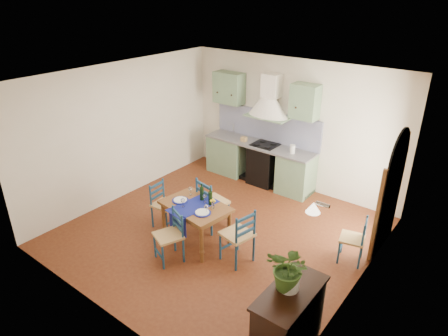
{
  "coord_description": "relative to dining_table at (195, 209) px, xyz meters",
  "views": [
    {
      "loc": [
        3.83,
        -4.82,
        4.13
      ],
      "look_at": [
        -0.13,
        0.3,
        1.14
      ],
      "focal_mm": 32.0,
      "sensor_mm": 36.0,
      "label": 1
    }
  ],
  "objects": [
    {
      "name": "back_wall",
      "position": [
        -0.33,
        2.77,
        0.4
      ],
      "size": [
        5.0,
        0.96,
        2.8
      ],
      "color": "silver",
      "rests_on": "ground"
    },
    {
      "name": "chair_left",
      "position": [
        -0.81,
        0.03,
        -0.2
      ],
      "size": [
        0.43,
        0.43,
        0.86
      ],
      "color": "navy",
      "rests_on": "ground"
    },
    {
      "name": "right_wall",
      "position": [
        2.64,
        0.76,
        0.69
      ],
      "size": [
        0.26,
        5.0,
        2.8
      ],
      "color": "silver",
      "rests_on": "ground"
    },
    {
      "name": "dining_table",
      "position": [
        0.0,
        0.0,
        0.0
      ],
      "size": [
        1.24,
        0.96,
        1.05
      ],
      "color": "brown",
      "rests_on": "ground"
    },
    {
      "name": "floor",
      "position": [
        0.14,
        0.48,
        -0.65
      ],
      "size": [
        5.0,
        5.0,
        0.0
      ],
      "primitive_type": "plane",
      "color": "#4B1E10",
      "rests_on": "ground"
    },
    {
      "name": "left_wall",
      "position": [
        -2.36,
        0.48,
        0.75
      ],
      "size": [
        0.04,
        5.0,
        2.8
      ],
      "primitive_type": "cube",
      "color": "silver",
      "rests_on": "ground"
    },
    {
      "name": "chair_spare",
      "position": [
        2.37,
        1.14,
        -0.23
      ],
      "size": [
        0.45,
        0.45,
        0.81
      ],
      "color": "navy",
      "rests_on": "ground"
    },
    {
      "name": "chair_far",
      "position": [
        -0.07,
        0.5,
        -0.13
      ],
      "size": [
        0.55,
        0.55,
        1.01
      ],
      "color": "navy",
      "rests_on": "ground"
    },
    {
      "name": "sideboard",
      "position": [
        2.4,
        -1.06,
        -0.14
      ],
      "size": [
        0.5,
        1.05,
        0.94
      ],
      "color": "black",
      "rests_on": "ground"
    },
    {
      "name": "ceiling",
      "position": [
        0.14,
        0.48,
        2.16
      ],
      "size": [
        5.0,
        5.0,
        0.01
      ],
      "primitive_type": "cube",
      "color": "white",
      "rests_on": "back_wall"
    },
    {
      "name": "chair_right",
      "position": [
        0.91,
        0.0,
        -0.15
      ],
      "size": [
        0.53,
        0.53,
        0.96
      ],
      "color": "navy",
      "rests_on": "ground"
    },
    {
      "name": "potted_plant",
      "position": [
        2.36,
        -1.04,
        0.57
      ],
      "size": [
        0.53,
        0.47,
        0.56
      ],
      "primitive_type": "imported",
      "rotation": [
        0.0,
        0.0,
        -0.07
      ],
      "color": "#385E21",
      "rests_on": "sideboard"
    },
    {
      "name": "chair_near",
      "position": [
        0.01,
        -0.63,
        -0.19
      ],
      "size": [
        0.54,
        0.54,
        0.88
      ],
      "color": "navy",
      "rests_on": "ground"
    }
  ]
}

